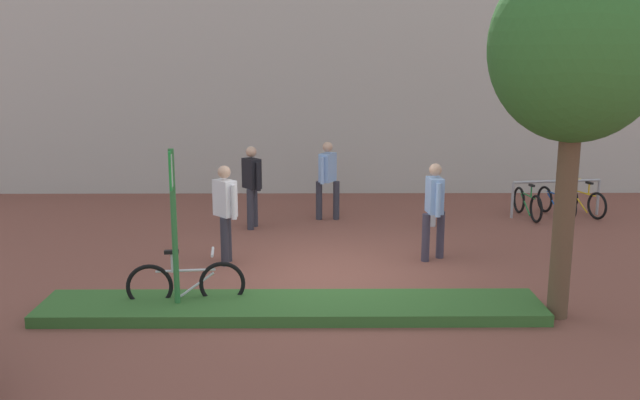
{
  "coord_description": "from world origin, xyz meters",
  "views": [
    {
      "loc": [
        -0.28,
        -10.72,
        3.53
      ],
      "look_at": [
        -0.19,
        1.04,
        1.04
      ],
      "focal_mm": 38.22,
      "sensor_mm": 36.0,
      "label": 1
    }
  ],
  "objects_px": {
    "tree_sidewalk": "(577,49)",
    "bike_at_sign": "(186,284)",
    "bike_rack_cluster": "(556,201)",
    "parking_sign_post": "(173,207)",
    "person_casual_tan": "(328,175)",
    "person_shirt_white": "(225,208)",
    "person_suited_dark": "(252,182)",
    "person_shirt_blue": "(434,205)",
    "bollard_steel": "(433,205)"
  },
  "relations": [
    {
      "from": "parking_sign_post",
      "to": "person_shirt_white",
      "type": "xyz_separation_m",
      "value": [
        0.39,
        2.35,
        -0.54
      ]
    },
    {
      "from": "parking_sign_post",
      "to": "bike_rack_cluster",
      "type": "height_order",
      "value": "parking_sign_post"
    },
    {
      "from": "tree_sidewalk",
      "to": "person_shirt_white",
      "type": "bearing_deg",
      "value": 152.79
    },
    {
      "from": "tree_sidewalk",
      "to": "bollard_steel",
      "type": "bearing_deg",
      "value": 99.56
    },
    {
      "from": "parking_sign_post",
      "to": "tree_sidewalk",
      "type": "bearing_deg",
      "value": -1.73
    },
    {
      "from": "bike_rack_cluster",
      "to": "person_suited_dark",
      "type": "height_order",
      "value": "person_suited_dark"
    },
    {
      "from": "bike_rack_cluster",
      "to": "bollard_steel",
      "type": "xyz_separation_m",
      "value": [
        -2.92,
        -0.88,
        0.1
      ]
    },
    {
      "from": "person_suited_dark",
      "to": "person_shirt_white",
      "type": "bearing_deg",
      "value": -95.27
    },
    {
      "from": "bike_at_sign",
      "to": "person_shirt_blue",
      "type": "xyz_separation_m",
      "value": [
        3.92,
        2.32,
        0.63
      ]
    },
    {
      "from": "person_shirt_white",
      "to": "person_shirt_blue",
      "type": "relative_size",
      "value": 1.0
    },
    {
      "from": "person_casual_tan",
      "to": "person_suited_dark",
      "type": "xyz_separation_m",
      "value": [
        -1.59,
        -0.76,
        0.0
      ]
    },
    {
      "from": "parking_sign_post",
      "to": "bollard_steel",
      "type": "distance_m",
      "value": 6.72
    },
    {
      "from": "tree_sidewalk",
      "to": "parking_sign_post",
      "type": "relative_size",
      "value": 2.11
    },
    {
      "from": "tree_sidewalk",
      "to": "person_shirt_blue",
      "type": "xyz_separation_m",
      "value": [
        -1.26,
        2.71,
        -2.64
      ]
    },
    {
      "from": "tree_sidewalk",
      "to": "person_suited_dark",
      "type": "height_order",
      "value": "tree_sidewalk"
    },
    {
      "from": "parking_sign_post",
      "to": "person_shirt_blue",
      "type": "height_order",
      "value": "parking_sign_post"
    },
    {
      "from": "person_shirt_white",
      "to": "person_suited_dark",
      "type": "distance_m",
      "value": 2.51
    },
    {
      "from": "tree_sidewalk",
      "to": "person_shirt_white",
      "type": "xyz_separation_m",
      "value": [
        -4.88,
        2.51,
        -2.64
      ]
    },
    {
      "from": "person_shirt_white",
      "to": "person_suited_dark",
      "type": "bearing_deg",
      "value": 84.73
    },
    {
      "from": "person_shirt_white",
      "to": "bike_at_sign",
      "type": "bearing_deg",
      "value": -98.1
    },
    {
      "from": "parking_sign_post",
      "to": "person_suited_dark",
      "type": "xyz_separation_m",
      "value": [
        0.62,
        4.84,
        -0.54
      ]
    },
    {
      "from": "parking_sign_post",
      "to": "person_casual_tan",
      "type": "relative_size",
      "value": 1.35
    },
    {
      "from": "person_casual_tan",
      "to": "bike_at_sign",
      "type": "bearing_deg",
      "value": -111.54
    },
    {
      "from": "bike_rack_cluster",
      "to": "person_shirt_blue",
      "type": "height_order",
      "value": "person_shirt_blue"
    },
    {
      "from": "bike_at_sign",
      "to": "person_shirt_white",
      "type": "relative_size",
      "value": 0.97
    },
    {
      "from": "person_shirt_white",
      "to": "person_shirt_blue",
      "type": "bearing_deg",
      "value": 3.25
    },
    {
      "from": "bike_rack_cluster",
      "to": "person_casual_tan",
      "type": "bearing_deg",
      "value": -177.2
    },
    {
      "from": "bollard_steel",
      "to": "person_shirt_blue",
      "type": "relative_size",
      "value": 0.52
    },
    {
      "from": "bollard_steel",
      "to": "person_shirt_blue",
      "type": "bearing_deg",
      "value": -99.39
    },
    {
      "from": "bollard_steel",
      "to": "person_shirt_white",
      "type": "relative_size",
      "value": 0.52
    },
    {
      "from": "person_shirt_blue",
      "to": "bollard_steel",
      "type": "bearing_deg",
      "value": 80.61
    },
    {
      "from": "person_shirt_white",
      "to": "person_suited_dark",
      "type": "relative_size",
      "value": 1.0
    },
    {
      "from": "tree_sidewalk",
      "to": "person_casual_tan",
      "type": "xyz_separation_m",
      "value": [
        -3.06,
        5.76,
        -2.64
      ]
    },
    {
      "from": "person_shirt_white",
      "to": "person_casual_tan",
      "type": "height_order",
      "value": "same"
    },
    {
      "from": "person_shirt_white",
      "to": "person_shirt_blue",
      "type": "distance_m",
      "value": 3.62
    },
    {
      "from": "person_suited_dark",
      "to": "bollard_steel",
      "type": "bearing_deg",
      "value": 1.87
    },
    {
      "from": "bollard_steel",
      "to": "person_shirt_white",
      "type": "bearing_deg",
      "value": -146.9
    },
    {
      "from": "parking_sign_post",
      "to": "person_shirt_white",
      "type": "relative_size",
      "value": 1.35
    },
    {
      "from": "tree_sidewalk",
      "to": "bike_at_sign",
      "type": "xyz_separation_m",
      "value": [
        -5.18,
        0.4,
        -3.27
      ]
    },
    {
      "from": "tree_sidewalk",
      "to": "bike_at_sign",
      "type": "bearing_deg",
      "value": 175.62
    },
    {
      "from": "person_shirt_white",
      "to": "person_casual_tan",
      "type": "xyz_separation_m",
      "value": [
        1.82,
        3.25,
        0.0
      ]
    },
    {
      "from": "bike_rack_cluster",
      "to": "person_shirt_blue",
      "type": "distance_m",
      "value": 4.72
    },
    {
      "from": "bollard_steel",
      "to": "person_suited_dark",
      "type": "bearing_deg",
      "value": -178.13
    },
    {
      "from": "bike_rack_cluster",
      "to": "person_shirt_white",
      "type": "distance_m",
      "value": 7.8
    },
    {
      "from": "bike_at_sign",
      "to": "person_shirt_blue",
      "type": "bearing_deg",
      "value": 30.61
    },
    {
      "from": "person_suited_dark",
      "to": "parking_sign_post",
      "type": "bearing_deg",
      "value": -97.24
    },
    {
      "from": "tree_sidewalk",
      "to": "person_shirt_blue",
      "type": "relative_size",
      "value": 2.85
    },
    {
      "from": "bike_at_sign",
      "to": "bike_rack_cluster",
      "type": "xyz_separation_m",
      "value": [
        7.24,
        5.61,
        -0.0
      ]
    },
    {
      "from": "bike_rack_cluster",
      "to": "parking_sign_post",
      "type": "bearing_deg",
      "value": -141.37
    },
    {
      "from": "bike_rack_cluster",
      "to": "person_shirt_white",
      "type": "bearing_deg",
      "value": -153.21
    }
  ]
}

